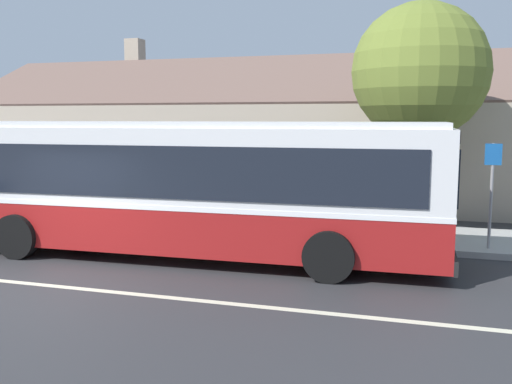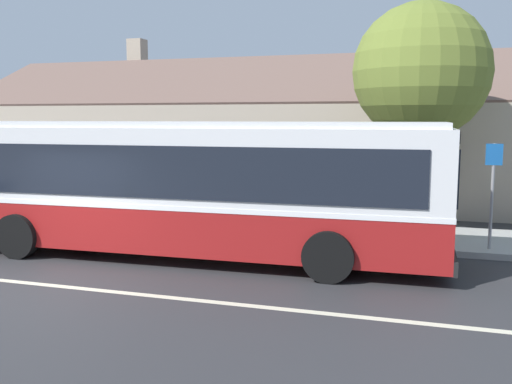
% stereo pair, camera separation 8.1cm
% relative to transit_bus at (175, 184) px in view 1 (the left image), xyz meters
% --- Properties ---
extents(ground_plane, '(300.00, 300.00, 0.00)m').
position_rel_transit_bus_xyz_m(ground_plane, '(-1.56, -2.90, -1.63)').
color(ground_plane, '#2D2D30').
extents(sidewalk_far, '(60.00, 3.00, 0.15)m').
position_rel_transit_bus_xyz_m(sidewalk_far, '(-1.56, 3.10, -1.56)').
color(sidewalk_far, '#9E9E99').
rests_on(sidewalk_far, ground).
extents(lane_divider_stripe, '(60.00, 0.16, 0.01)m').
position_rel_transit_bus_xyz_m(lane_divider_stripe, '(-1.56, -2.90, -1.63)').
color(lane_divider_stripe, beige).
rests_on(lane_divider_stripe, ground).
extents(community_building, '(21.76, 9.43, 6.64)m').
position_rel_transit_bus_xyz_m(community_building, '(-1.70, 11.14, 0.28)').
color(community_building, tan).
rests_on(community_building, ground).
extents(transit_bus, '(12.02, 2.98, 3.02)m').
position_rel_transit_bus_xyz_m(transit_bus, '(0.00, 0.00, 0.00)').
color(transit_bus, maroon).
rests_on(transit_bus, ground).
extents(bench_down_street, '(1.55, 0.51, 0.94)m').
position_rel_transit_bus_xyz_m(bench_down_street, '(-2.95, 2.35, -1.07)').
color(bench_down_street, brown).
rests_on(bench_down_street, sidewalk_far).
extents(street_tree_primary, '(3.61, 3.61, 6.13)m').
position_rel_transit_bus_xyz_m(street_tree_primary, '(5.13, 4.29, 2.67)').
color(street_tree_primary, '#4C3828').
rests_on(street_tree_primary, ground).
extents(bus_stop_sign, '(0.36, 0.07, 2.40)m').
position_rel_transit_bus_xyz_m(bus_stop_sign, '(6.82, 2.09, 0.01)').
color(bus_stop_sign, gray).
rests_on(bus_stop_sign, sidewalk_far).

